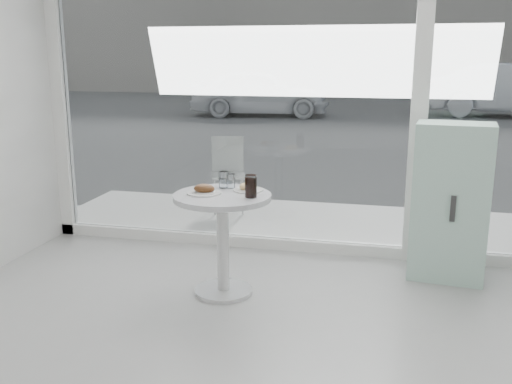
% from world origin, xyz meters
% --- Properties ---
extents(storefront, '(5.00, 0.14, 3.00)m').
position_xyz_m(storefront, '(0.07, 3.00, 1.71)').
color(storefront, white).
rests_on(storefront, ground).
extents(main_table, '(0.72, 0.72, 0.77)m').
position_xyz_m(main_table, '(-0.50, 1.90, 0.55)').
color(main_table, silver).
rests_on(main_table, ground).
extents(patio_deck, '(5.60, 1.60, 0.05)m').
position_xyz_m(patio_deck, '(0.00, 3.80, 0.03)').
color(patio_deck, silver).
rests_on(patio_deck, ground).
extents(street, '(40.00, 24.00, 0.00)m').
position_xyz_m(street, '(0.00, 16.00, -0.00)').
color(street, '#3B3B3B').
rests_on(street, ground).
extents(far_building, '(40.00, 2.00, 8.00)m').
position_xyz_m(far_building, '(0.00, 25.00, 4.00)').
color(far_building, gray).
rests_on(far_building, ground).
extents(mint_cabinet, '(0.62, 0.45, 1.25)m').
position_xyz_m(mint_cabinet, '(1.16, 2.62, 0.63)').
color(mint_cabinet, '#A3D0BD').
rests_on(mint_cabinet, ground).
extents(patio_chair, '(0.44, 0.44, 0.82)m').
position_xyz_m(patio_chair, '(-1.07, 4.04, 0.52)').
color(patio_chair, silver).
rests_on(patio_chair, patio_deck).
extents(car_white, '(4.19, 2.06, 1.37)m').
position_xyz_m(car_white, '(-3.07, 14.57, 0.69)').
color(car_white, silver).
rests_on(car_white, street).
extents(car_silver, '(4.75, 1.89, 1.54)m').
position_xyz_m(car_silver, '(4.06, 15.96, 0.77)').
color(car_silver, '#AFB2B7').
rests_on(car_silver, street).
extents(plate_fritter, '(0.25, 0.25, 0.07)m').
position_xyz_m(plate_fritter, '(-0.63, 1.89, 0.80)').
color(plate_fritter, silver).
rests_on(plate_fritter, main_table).
extents(plate_donut, '(0.23, 0.23, 0.05)m').
position_xyz_m(plate_donut, '(-0.34, 2.05, 0.79)').
color(plate_donut, silver).
rests_on(plate_donut, main_table).
extents(water_tumbler_a, '(0.08, 0.08, 0.13)m').
position_xyz_m(water_tumbler_a, '(-0.55, 2.11, 0.83)').
color(water_tumbler_a, white).
rests_on(water_tumbler_a, main_table).
extents(water_tumbler_b, '(0.07, 0.07, 0.11)m').
position_xyz_m(water_tumbler_b, '(-0.49, 2.11, 0.82)').
color(water_tumbler_b, white).
rests_on(water_tumbler_b, main_table).
extents(cola_glass, '(0.09, 0.09, 0.16)m').
position_xyz_m(cola_glass, '(-0.28, 1.86, 0.85)').
color(cola_glass, white).
rests_on(cola_glass, main_table).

